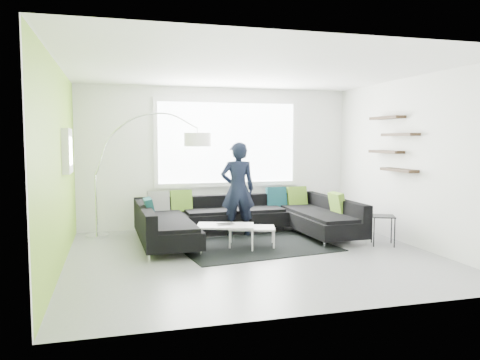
{
  "coord_description": "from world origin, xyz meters",
  "views": [
    {
      "loc": [
        -2.04,
        -6.73,
        1.77
      ],
      "look_at": [
        0.03,
        0.9,
        1.08
      ],
      "focal_mm": 35.0,
      "sensor_mm": 36.0,
      "label": 1
    }
  ],
  "objects_px": {
    "side_table": "(383,230)",
    "arc_lamp": "(95,175)",
    "coffee_table": "(239,236)",
    "person": "(238,189)",
    "sectional_sofa": "(245,220)",
    "laptop": "(226,224)"
  },
  "relations": [
    {
      "from": "side_table",
      "to": "arc_lamp",
      "type": "bearing_deg",
      "value": 157.49
    },
    {
      "from": "coffee_table",
      "to": "person",
      "type": "height_order",
      "value": "person"
    },
    {
      "from": "sectional_sofa",
      "to": "person",
      "type": "xyz_separation_m",
      "value": [
        -0.05,
        0.34,
        0.51
      ]
    },
    {
      "from": "sectional_sofa",
      "to": "arc_lamp",
      "type": "bearing_deg",
      "value": 159.01
    },
    {
      "from": "person",
      "to": "laptop",
      "type": "relative_size",
      "value": 5.56
    },
    {
      "from": "arc_lamp",
      "to": "person",
      "type": "xyz_separation_m",
      "value": [
        2.5,
        -0.55,
        -0.27
      ]
    },
    {
      "from": "side_table",
      "to": "laptop",
      "type": "height_order",
      "value": "side_table"
    },
    {
      "from": "arc_lamp",
      "to": "side_table",
      "type": "relative_size",
      "value": 4.51
    },
    {
      "from": "sectional_sofa",
      "to": "coffee_table",
      "type": "bearing_deg",
      "value": -117.67
    },
    {
      "from": "side_table",
      "to": "laptop",
      "type": "distance_m",
      "value": 2.63
    },
    {
      "from": "coffee_table",
      "to": "laptop",
      "type": "xyz_separation_m",
      "value": [
        -0.22,
        -0.04,
        0.2
      ]
    },
    {
      "from": "coffee_table",
      "to": "sectional_sofa",
      "type": "bearing_deg",
      "value": 80.3
    },
    {
      "from": "sectional_sofa",
      "to": "arc_lamp",
      "type": "height_order",
      "value": "arc_lamp"
    },
    {
      "from": "sectional_sofa",
      "to": "laptop",
      "type": "bearing_deg",
      "value": -131.11
    },
    {
      "from": "laptop",
      "to": "person",
      "type": "bearing_deg",
      "value": 56.28
    },
    {
      "from": "coffee_table",
      "to": "side_table",
      "type": "relative_size",
      "value": 2.37
    },
    {
      "from": "coffee_table",
      "to": "person",
      "type": "distance_m",
      "value": 1.14
    },
    {
      "from": "side_table",
      "to": "person",
      "type": "height_order",
      "value": "person"
    },
    {
      "from": "arc_lamp",
      "to": "person",
      "type": "bearing_deg",
      "value": 2.1
    },
    {
      "from": "person",
      "to": "coffee_table",
      "type": "bearing_deg",
      "value": 80.4
    },
    {
      "from": "sectional_sofa",
      "to": "side_table",
      "type": "xyz_separation_m",
      "value": [
        2.1,
        -1.04,
        -0.1
      ]
    },
    {
      "from": "sectional_sofa",
      "to": "person",
      "type": "bearing_deg",
      "value": 96.4
    }
  ]
}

